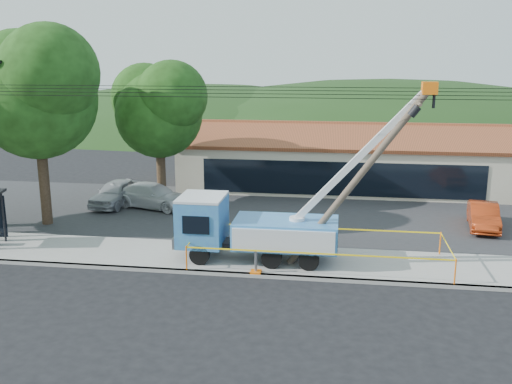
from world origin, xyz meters
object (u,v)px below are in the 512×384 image
object	(u,v)px
car_silver	(117,206)
car_red	(482,230)
car_white	(154,209)
leaning_pole	(363,171)
utility_truck	(253,227)

from	to	relation	value
car_silver	car_red	world-z (taller)	car_silver
car_white	car_silver	bearing A→B (deg)	100.40
leaning_pole	utility_truck	bearing A→B (deg)	176.48
car_silver	car_white	world-z (taller)	car_silver
car_red	car_white	size ratio (longest dim) A/B	0.82
car_white	utility_truck	bearing A→B (deg)	-121.83
utility_truck	car_white	bearing A→B (deg)	131.95
car_red	car_silver	bearing A→B (deg)	-177.23
car_red	car_white	distance (m)	18.99
utility_truck	car_silver	bearing A→B (deg)	139.26
utility_truck	car_silver	size ratio (longest dim) A/B	2.40
leaning_pole	car_silver	size ratio (longest dim) A/B	1.72
leaning_pole	car_white	bearing A→B (deg)	144.82
leaning_pole	car_white	size ratio (longest dim) A/B	1.56
leaning_pole	car_red	xyz separation A→B (m)	(6.76, 6.93, -4.39)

